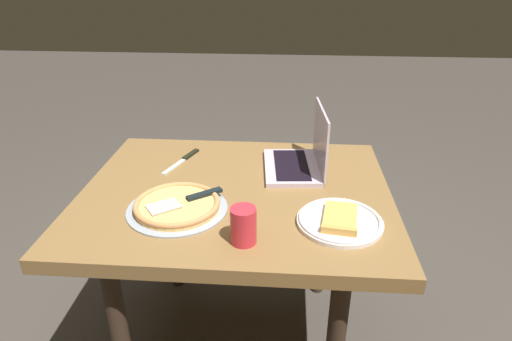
{
  "coord_description": "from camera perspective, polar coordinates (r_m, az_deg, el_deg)",
  "views": [
    {
      "loc": [
        0.17,
        -1.34,
        1.48
      ],
      "look_at": [
        0.07,
        -0.02,
        0.82
      ],
      "focal_mm": 30.6,
      "sensor_mm": 36.0,
      "label": 1
    }
  ],
  "objects": [
    {
      "name": "ground_plane",
      "position": [
        2.0,
        -2.18,
        -21.28
      ],
      "size": [
        12.0,
        12.0,
        0.0
      ],
      "primitive_type": "plane",
      "color": "#413C35"
    },
    {
      "name": "pizza_tray",
      "position": [
        1.44,
        -10.26,
        -4.5
      ],
      "size": [
        0.33,
        0.33,
        0.04
      ],
      "color": "#959FAA",
      "rests_on": "dining_table"
    },
    {
      "name": "dining_table",
      "position": [
        1.58,
        -2.58,
        -5.26
      ],
      "size": [
        1.08,
        0.88,
        0.74
      ],
      "color": "brown",
      "rests_on": "ground_plane"
    },
    {
      "name": "table_knife",
      "position": [
        1.78,
        -9.33,
        1.51
      ],
      "size": [
        0.1,
        0.24,
        0.01
      ],
      "color": "silver",
      "rests_on": "dining_table"
    },
    {
      "name": "pizza_plate",
      "position": [
        1.37,
        10.9,
        -6.46
      ],
      "size": [
        0.26,
        0.26,
        0.04
      ],
      "color": "silver",
      "rests_on": "dining_table"
    },
    {
      "name": "drink_cup",
      "position": [
        1.24,
        -1.66,
        -7.15
      ],
      "size": [
        0.08,
        0.08,
        0.11
      ],
      "color": "red",
      "rests_on": "dining_table"
    },
    {
      "name": "laptop",
      "position": [
        1.67,
        6.01,
        1.83
      ],
      "size": [
        0.24,
        0.32,
        0.24
      ],
      "color": "#C2AFC0",
      "rests_on": "dining_table"
    }
  ]
}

